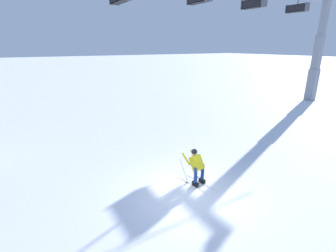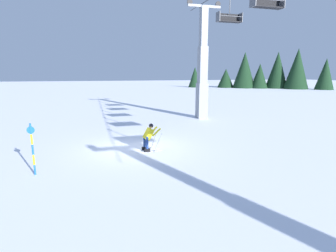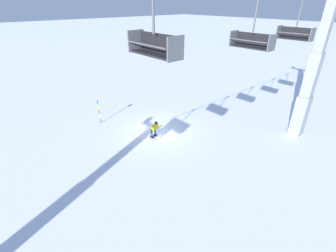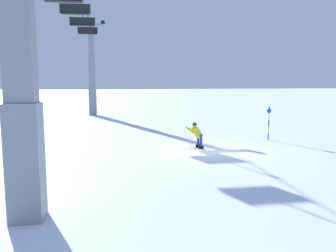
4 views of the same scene
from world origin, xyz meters
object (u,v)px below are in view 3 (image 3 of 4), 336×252
at_px(skier_carving_main, 155,128).
at_px(lift_tower_near, 309,83).
at_px(chairlift_seat_nearest, 296,32).
at_px(chairlift_seat_middle, 156,44).
at_px(chairlift_seat_second, 253,40).
at_px(trail_marker_pole, 99,111).

height_order(skier_carving_main, lift_tower_near, lift_tower_near).
xyz_separation_m(chairlift_seat_nearest, chairlift_seat_middle, (9.16, 0.00, 0.35)).
distance_m(skier_carving_main, lift_tower_near, 11.23).
relative_size(skier_carving_main, chairlift_seat_second, 0.72).
height_order(chairlift_seat_nearest, chairlift_seat_middle, same).
xyz_separation_m(skier_carving_main, lift_tower_near, (-8.52, 6.57, 3.22)).
bearing_deg(trail_marker_pole, skier_carving_main, 111.55).
distance_m(skier_carving_main, chairlift_seat_nearest, 10.40).
bearing_deg(skier_carving_main, chairlift_seat_second, 92.23).
distance_m(chairlift_seat_nearest, trail_marker_pole, 14.63).
bearing_deg(trail_marker_pole, lift_tower_near, 132.29).
bearing_deg(lift_tower_near, chairlift_seat_middle, -0.00).
xyz_separation_m(skier_carving_main, trail_marker_pole, (1.95, -4.94, 0.30)).
relative_size(lift_tower_near, chairlift_seat_nearest, 4.13).
distance_m(skier_carving_main, trail_marker_pole, 5.32).
bearing_deg(chairlift_seat_nearest, trail_marker_pole, -61.47).
bearing_deg(trail_marker_pole, chairlift_seat_nearest, 118.53).
xyz_separation_m(chairlift_seat_nearest, trail_marker_pole, (6.26, -11.51, -6.51)).
distance_m(skier_carving_main, chairlift_seat_middle, 10.86).
height_order(lift_tower_near, chairlift_seat_nearest, lift_tower_near).
distance_m(lift_tower_near, chairlift_seat_second, 9.01).
bearing_deg(chairlift_seat_nearest, skier_carving_main, -56.75).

